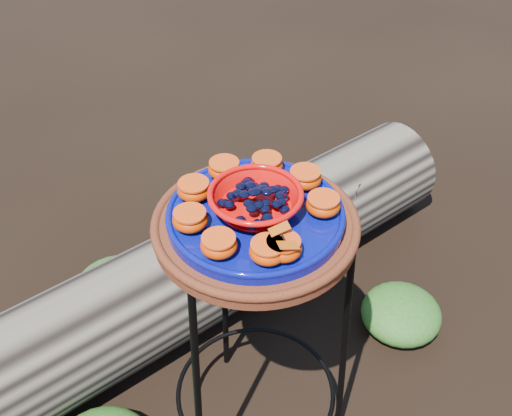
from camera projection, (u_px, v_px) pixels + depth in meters
name	position (u px, v px, depth m)	size (l,w,h in m)	color
plant_stand	(256.00, 342.00, 1.51)	(0.44, 0.44, 0.70)	black
terracotta_saucer	(256.00, 227.00, 1.28)	(0.41, 0.41, 0.03)	#4A1309
cobalt_plate	(256.00, 216.00, 1.26)	(0.35, 0.35, 0.02)	#000958
red_bowl	(256.00, 202.00, 1.23)	(0.17, 0.17, 0.05)	red
glass_gems	(256.00, 188.00, 1.21)	(0.14, 0.14, 0.02)	black
orange_half_0	(283.00, 248.00, 1.15)	(0.07, 0.07, 0.04)	#C93E00
orange_half_1	(323.00, 205.00, 1.24)	(0.07, 0.07, 0.04)	#C93E00
orange_half_2	(305.00, 178.00, 1.30)	(0.07, 0.07, 0.04)	#C93E00
orange_half_3	(267.00, 165.00, 1.34)	(0.07, 0.07, 0.04)	#C93E00
orange_half_4	(224.00, 169.00, 1.32)	(0.07, 0.07, 0.04)	#C93E00
orange_half_5	(194.00, 190.00, 1.27)	(0.07, 0.07, 0.04)	#C93E00
orange_half_6	(190.00, 220.00, 1.20)	(0.07, 0.07, 0.04)	#C93E00
orange_half_7	(219.00, 245.00, 1.15)	(0.07, 0.07, 0.04)	#C93E00
orange_half_8	(268.00, 251.00, 1.14)	(0.07, 0.07, 0.04)	#C93E00
butterfly	(284.00, 238.00, 1.13)	(0.08, 0.05, 0.01)	#B84D0C
driftwood_log	(216.00, 264.00, 1.98)	(1.69, 0.44, 0.32)	black
foliage_right	(401.00, 313.00, 1.95)	(0.25, 0.25, 0.12)	#1A4D12
foliage_back	(117.00, 287.00, 2.03)	(0.27, 0.27, 0.14)	#1A4D12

